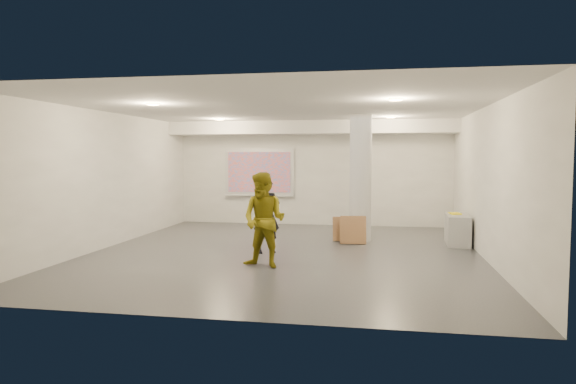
% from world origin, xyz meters
% --- Properties ---
extents(floor, '(8.00, 9.00, 0.01)m').
position_xyz_m(floor, '(0.00, 0.00, 0.00)').
color(floor, '#3B3E43').
rests_on(floor, ground).
extents(ceiling, '(8.00, 9.00, 0.01)m').
position_xyz_m(ceiling, '(0.00, 0.00, 3.00)').
color(ceiling, silver).
rests_on(ceiling, floor).
extents(wall_back, '(8.00, 0.01, 3.00)m').
position_xyz_m(wall_back, '(0.00, 4.50, 1.50)').
color(wall_back, silver).
rests_on(wall_back, floor).
extents(wall_front, '(8.00, 0.01, 3.00)m').
position_xyz_m(wall_front, '(0.00, -4.50, 1.50)').
color(wall_front, silver).
rests_on(wall_front, floor).
extents(wall_left, '(0.01, 9.00, 3.00)m').
position_xyz_m(wall_left, '(-4.00, 0.00, 1.50)').
color(wall_left, silver).
rests_on(wall_left, floor).
extents(wall_right, '(0.01, 9.00, 3.00)m').
position_xyz_m(wall_right, '(4.00, 0.00, 1.50)').
color(wall_right, silver).
rests_on(wall_right, floor).
extents(soffit_band, '(8.00, 1.10, 0.36)m').
position_xyz_m(soffit_band, '(0.00, 3.95, 2.82)').
color(soffit_band, silver).
rests_on(soffit_band, ceiling).
extents(downlight_nw, '(0.22, 0.22, 0.02)m').
position_xyz_m(downlight_nw, '(-2.20, 2.50, 2.98)').
color(downlight_nw, '#FFD289').
rests_on(downlight_nw, ceiling).
extents(downlight_ne, '(0.22, 0.22, 0.02)m').
position_xyz_m(downlight_ne, '(2.20, 2.50, 2.98)').
color(downlight_ne, '#FFD289').
rests_on(downlight_ne, ceiling).
extents(downlight_sw, '(0.22, 0.22, 0.02)m').
position_xyz_m(downlight_sw, '(-2.20, -1.50, 2.98)').
color(downlight_sw, '#FFD289').
rests_on(downlight_sw, ceiling).
extents(downlight_se, '(0.22, 0.22, 0.02)m').
position_xyz_m(downlight_se, '(2.20, -1.50, 2.98)').
color(downlight_se, '#FFD289').
rests_on(downlight_se, ceiling).
extents(column, '(0.52, 0.52, 3.00)m').
position_xyz_m(column, '(1.50, 1.80, 1.50)').
color(column, silver).
rests_on(column, floor).
extents(projection_screen, '(2.10, 0.13, 1.42)m').
position_xyz_m(projection_screen, '(-1.60, 4.45, 1.53)').
color(projection_screen, silver).
rests_on(projection_screen, wall_back).
extents(credenza, '(0.54, 1.20, 0.69)m').
position_xyz_m(credenza, '(3.72, 1.70, 0.34)').
color(credenza, '#94979A').
rests_on(credenza, floor).
extents(papers_stack, '(0.30, 0.35, 0.02)m').
position_xyz_m(papers_stack, '(3.68, 1.94, 0.70)').
color(papers_stack, white).
rests_on(papers_stack, credenza).
extents(postit_pad, '(0.28, 0.35, 0.03)m').
position_xyz_m(postit_pad, '(3.67, 1.79, 0.70)').
color(postit_pad, yellow).
rests_on(postit_pad, credenza).
extents(cardboard_back, '(0.61, 0.29, 0.64)m').
position_xyz_m(cardboard_back, '(1.36, 1.36, 0.32)').
color(cardboard_back, olive).
rests_on(cardboard_back, floor).
extents(cardboard_front, '(0.56, 0.28, 0.58)m').
position_xyz_m(cardboard_front, '(1.12, 1.71, 0.29)').
color(cardboard_front, olive).
rests_on(cardboard_front, floor).
extents(woman, '(0.68, 0.62, 1.57)m').
position_xyz_m(woman, '(-0.37, -0.07, 0.79)').
color(woman, black).
rests_on(woman, floor).
extents(man, '(0.98, 0.85, 1.73)m').
position_xyz_m(man, '(-0.11, -1.46, 0.87)').
color(man, olive).
rests_on(man, floor).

